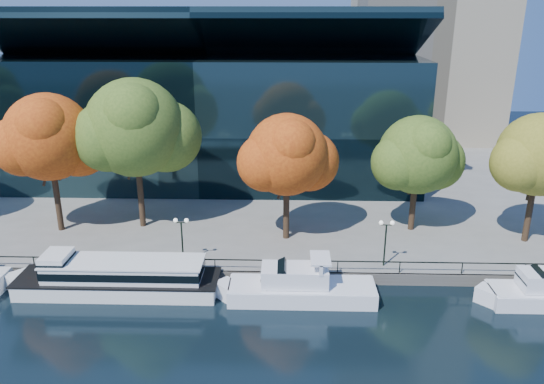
{
  "coord_description": "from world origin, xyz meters",
  "views": [
    {
      "loc": [
        5.83,
        -35.43,
        21.39
      ],
      "look_at": [
        4.52,
        8.0,
        6.16
      ],
      "focal_mm": 35.0,
      "sensor_mm": 36.0,
      "label": 1
    }
  ],
  "objects_px": {
    "cruiser_near": "(295,286)",
    "tree_4": "(419,157)",
    "tour_boat": "(113,276)",
    "lamp_2": "(386,233)",
    "tree_1": "(50,139)",
    "tree_3": "(288,157)",
    "lamp_1": "(182,230)",
    "tree_2": "(137,130)",
    "tree_5": "(541,157)"
  },
  "relations": [
    {
      "from": "tree_5",
      "to": "tree_2",
      "type": "bearing_deg",
      "value": 176.13
    },
    {
      "from": "lamp_1",
      "to": "lamp_2",
      "type": "bearing_deg",
      "value": 0.0
    },
    {
      "from": "tour_boat",
      "to": "lamp_2",
      "type": "xyz_separation_m",
      "value": [
        21.76,
        3.23,
        2.58
      ]
    },
    {
      "from": "lamp_1",
      "to": "tour_boat",
      "type": "bearing_deg",
      "value": -146.99
    },
    {
      "from": "lamp_1",
      "to": "tree_4",
      "type": "bearing_deg",
      "value": 20.35
    },
    {
      "from": "tree_2",
      "to": "tree_4",
      "type": "height_order",
      "value": "tree_2"
    },
    {
      "from": "tree_3",
      "to": "tree_2",
      "type": "bearing_deg",
      "value": 170.07
    },
    {
      "from": "tree_3",
      "to": "lamp_1",
      "type": "xyz_separation_m",
      "value": [
        -8.77,
        -5.34,
        -4.89
      ]
    },
    {
      "from": "tree_3",
      "to": "lamp_2",
      "type": "xyz_separation_m",
      "value": [
        8.01,
        -5.34,
        -4.89
      ]
    },
    {
      "from": "tree_5",
      "to": "lamp_1",
      "type": "height_order",
      "value": "tree_5"
    },
    {
      "from": "tree_2",
      "to": "tree_5",
      "type": "distance_m",
      "value": 36.2
    },
    {
      "from": "tour_boat",
      "to": "tree_1",
      "type": "height_order",
      "value": "tree_1"
    },
    {
      "from": "tour_boat",
      "to": "cruiser_near",
      "type": "height_order",
      "value": "cruiser_near"
    },
    {
      "from": "tree_2",
      "to": "tree_5",
      "type": "bearing_deg",
      "value": -3.87
    },
    {
      "from": "tour_boat",
      "to": "cruiser_near",
      "type": "distance_m",
      "value": 14.39
    },
    {
      "from": "tree_1",
      "to": "tree_4",
      "type": "height_order",
      "value": "tree_1"
    },
    {
      "from": "lamp_1",
      "to": "lamp_2",
      "type": "xyz_separation_m",
      "value": [
        16.78,
        0.0,
        0.0
      ]
    },
    {
      "from": "tree_3",
      "to": "tree_5",
      "type": "relative_size",
      "value": 0.99
    },
    {
      "from": "tour_boat",
      "to": "tree_4",
      "type": "distance_m",
      "value": 28.91
    },
    {
      "from": "tree_5",
      "to": "lamp_1",
      "type": "relative_size",
      "value": 2.94
    },
    {
      "from": "tree_2",
      "to": "tree_5",
      "type": "relative_size",
      "value": 1.22
    },
    {
      "from": "tour_boat",
      "to": "lamp_2",
      "type": "bearing_deg",
      "value": 8.45
    },
    {
      "from": "tree_1",
      "to": "tree_3",
      "type": "distance_m",
      "value": 21.8
    },
    {
      "from": "tree_1",
      "to": "tree_3",
      "type": "relative_size",
      "value": 1.13
    },
    {
      "from": "cruiser_near",
      "to": "tree_4",
      "type": "height_order",
      "value": "tree_4"
    },
    {
      "from": "tree_4",
      "to": "tree_5",
      "type": "height_order",
      "value": "tree_5"
    },
    {
      "from": "tree_2",
      "to": "cruiser_near",
      "type": "bearing_deg",
      "value": -38.73
    },
    {
      "from": "tree_5",
      "to": "lamp_1",
      "type": "distance_m",
      "value": 31.66
    },
    {
      "from": "tree_1",
      "to": "lamp_2",
      "type": "distance_m",
      "value": 31.06
    },
    {
      "from": "tour_boat",
      "to": "tree_2",
      "type": "relative_size",
      "value": 1.2
    },
    {
      "from": "tree_1",
      "to": "lamp_1",
      "type": "distance_m",
      "value": 15.74
    },
    {
      "from": "tour_boat",
      "to": "tree_3",
      "type": "distance_m",
      "value": 17.84
    },
    {
      "from": "tour_boat",
      "to": "tree_1",
      "type": "relative_size",
      "value": 1.32
    },
    {
      "from": "tree_4",
      "to": "tree_5",
      "type": "xyz_separation_m",
      "value": [
        9.92,
        -2.38,
        0.75
      ]
    },
    {
      "from": "tree_1",
      "to": "tree_2",
      "type": "distance_m",
      "value": 7.8
    },
    {
      "from": "tree_4",
      "to": "tree_3",
      "type": "bearing_deg",
      "value": -168.79
    },
    {
      "from": "lamp_2",
      "to": "lamp_1",
      "type": "bearing_deg",
      "value": 180.0
    },
    {
      "from": "tree_4",
      "to": "lamp_1",
      "type": "distance_m",
      "value": 22.67
    },
    {
      "from": "tour_boat",
      "to": "lamp_1",
      "type": "height_order",
      "value": "lamp_1"
    },
    {
      "from": "cruiser_near",
      "to": "lamp_2",
      "type": "bearing_deg",
      "value": 28.22
    },
    {
      "from": "lamp_1",
      "to": "tree_3",
      "type": "bearing_deg",
      "value": 31.33
    },
    {
      "from": "tree_4",
      "to": "lamp_1",
      "type": "relative_size",
      "value": 2.75
    },
    {
      "from": "tour_boat",
      "to": "tree_5",
      "type": "bearing_deg",
      "value": 13.51
    },
    {
      "from": "tree_1",
      "to": "lamp_1",
      "type": "xyz_separation_m",
      "value": [
        12.97,
        -6.59,
        -6.01
      ]
    },
    {
      "from": "tree_2",
      "to": "tree_3",
      "type": "bearing_deg",
      "value": -9.93
    },
    {
      "from": "tour_boat",
      "to": "tree_4",
      "type": "relative_size",
      "value": 1.56
    },
    {
      "from": "lamp_1",
      "to": "tree_2",
      "type": "bearing_deg",
      "value": 124.13
    },
    {
      "from": "tree_1",
      "to": "tree_5",
      "type": "distance_m",
      "value": 43.79
    },
    {
      "from": "tour_boat",
      "to": "lamp_1",
      "type": "xyz_separation_m",
      "value": [
        4.98,
        3.23,
        2.58
      ]
    },
    {
      "from": "tour_boat",
      "to": "cruiser_near",
      "type": "xyz_separation_m",
      "value": [
        14.37,
        -0.74,
        -0.28
      ]
    }
  ]
}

